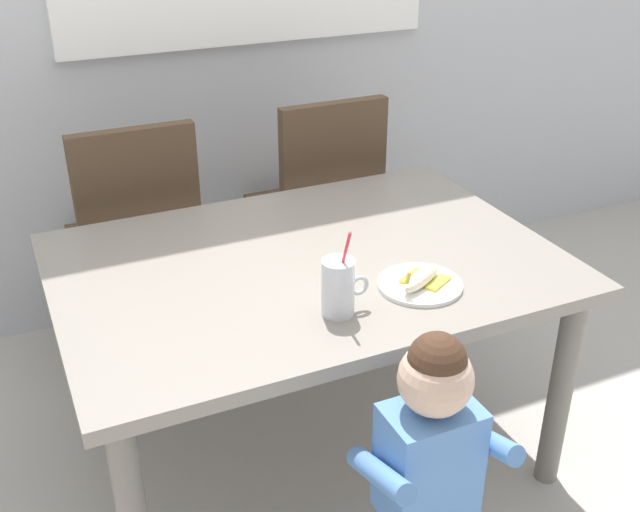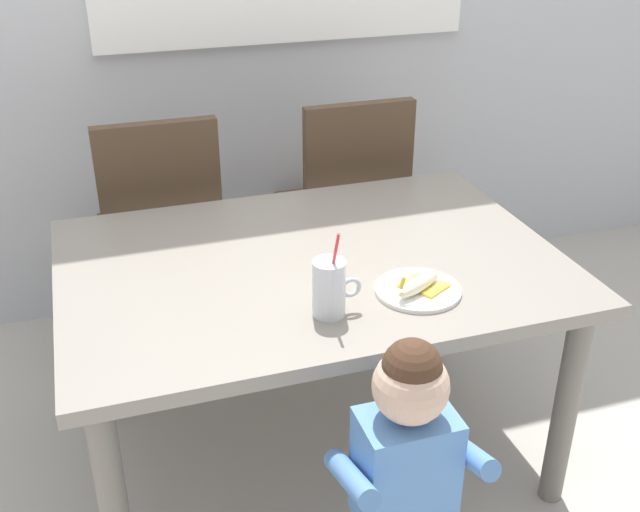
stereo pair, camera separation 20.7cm
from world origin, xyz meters
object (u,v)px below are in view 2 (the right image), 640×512
object	(u,v)px
dining_chair_left	(161,223)
toddler_standing	(406,457)
snack_plate	(418,290)
peeled_banana	(419,284)
dining_table	(311,285)
dining_chair_right	(347,199)
milk_cup	(330,291)

from	to	relation	value
dining_chair_left	toddler_standing	world-z (taller)	dining_chair_left
snack_plate	peeled_banana	bearing A→B (deg)	-99.74
dining_chair_left	toddler_standing	size ratio (longest dim) A/B	1.15
dining_table	peeled_banana	world-z (taller)	peeled_banana
toddler_standing	snack_plate	size ratio (longest dim) A/B	3.64
dining_chair_right	peeled_banana	bearing A→B (deg)	80.50
dining_table	peeled_banana	size ratio (longest dim) A/B	8.11
dining_table	snack_plate	world-z (taller)	snack_plate
peeled_banana	dining_chair_right	bearing A→B (deg)	80.50
dining_table	dining_chair_right	bearing A→B (deg)	62.92
dining_chair_right	snack_plate	xyz separation A→B (m)	(-0.17, -1.02, 0.18)
dining_table	snack_plate	bearing A→B (deg)	-51.54
dining_chair_right	snack_plate	size ratio (longest dim) A/B	4.17
milk_cup	snack_plate	xyz separation A→B (m)	(0.26, 0.03, -0.06)
dining_chair_left	snack_plate	xyz separation A→B (m)	(0.56, -1.02, 0.18)
dining_table	toddler_standing	xyz separation A→B (m)	(0.02, -0.65, -0.10)
dining_chair_left	toddler_standing	xyz separation A→B (m)	(0.37, -1.40, -0.02)
dining_table	dining_chair_left	xyz separation A→B (m)	(-0.35, 0.75, -0.08)
dining_chair_left	dining_chair_right	xyz separation A→B (m)	(0.73, -0.00, 0.00)
snack_plate	dining_chair_right	bearing A→B (deg)	80.50
dining_table	dining_chair_right	xyz separation A→B (m)	(0.38, 0.75, -0.08)
dining_chair_left	milk_cup	distance (m)	1.12
milk_cup	peeled_banana	bearing A→B (deg)	4.79
toddler_standing	peeled_banana	distance (m)	0.47
dining_chair_right	dining_table	bearing A→B (deg)	62.92
peeled_banana	dining_table	bearing A→B (deg)	127.16
dining_chair_right	peeled_banana	world-z (taller)	dining_chair_right
dining_table	snack_plate	distance (m)	0.35
dining_table	peeled_banana	distance (m)	0.37
snack_plate	peeled_banana	distance (m)	0.03
dining_table	milk_cup	world-z (taller)	milk_cup
dining_chair_right	peeled_banana	size ratio (longest dim) A/B	5.48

